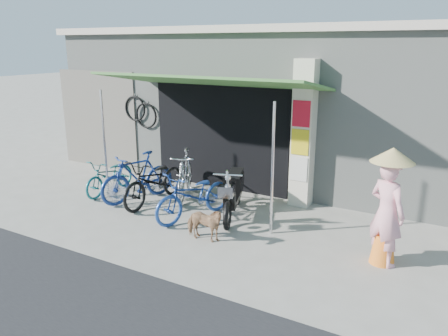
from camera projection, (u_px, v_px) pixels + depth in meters
The scene contains 13 objects.
ground at pixel (206, 238), 7.62m from camera, with size 80.00×80.00×0.00m, color #9C988D.
bicycle_shop at pixel (307, 101), 11.39m from camera, with size 12.30×5.30×3.66m.
shop_pillar at pixel (304, 134), 8.86m from camera, with size 0.42×0.44×3.00m.
awning at pixel (209, 83), 8.73m from camera, with size 4.60×1.88×2.72m.
neighbour_left at pixel (98, 120), 11.80m from camera, with size 2.60×0.06×2.60m, color #6B665B.
bike_teal at pixel (110, 176), 9.85m from camera, with size 0.53×1.53×0.81m, color #155C62.
bike_blue at pixel (138, 177), 9.35m from camera, with size 0.49×1.75×1.05m, color navy.
bike_black at pixel (155, 181), 9.17m from camera, with size 0.66×1.90×1.00m, color black.
bike_silver at pixel (185, 175), 9.52m from camera, with size 0.49×1.75×1.05m, color silver.
bike_navy at pixel (194, 195), 8.36m from camera, with size 0.63×1.80×0.95m, color #1F4191.
street_dog at pixel (204, 224), 7.44m from camera, with size 0.34×0.74×0.62m, color #967C4F.
moped at pixel (233, 192), 8.52m from camera, with size 0.82×1.80×1.05m.
nun at pixel (387, 208), 6.52m from camera, with size 0.72×0.65×1.83m.
Camera 1 is at (3.71, -5.94, 3.26)m, focal length 35.00 mm.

